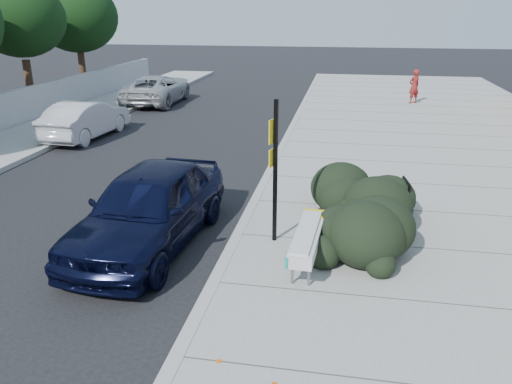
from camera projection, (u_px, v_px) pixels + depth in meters
ground at (214, 289)px, 8.69m from camera, size 120.00×120.00×0.00m
sidewalk_near at (484, 203)px, 12.36m from camera, size 11.20×50.00×0.15m
curb_near at (261, 189)px, 13.28m from camera, size 0.22×50.00×0.17m
tree_far_e at (19, 19)px, 22.25m from camera, size 4.00×4.00×5.90m
tree_far_f at (76, 17)px, 26.87m from camera, size 4.40×4.40×6.07m
bench at (308, 237)px, 9.13m from camera, size 0.58×2.17×0.65m
bike_rack at (405, 195)px, 11.10m from camera, size 0.13×0.62×0.91m
sign_post at (275, 164)px, 9.66m from camera, size 0.16×0.32×2.88m
hedge at (368, 203)px, 10.27m from camera, size 2.53×3.96×1.37m
sedan_navy at (149, 207)px, 10.09m from camera, size 2.30×4.98×1.65m
wagon_silver at (86, 119)px, 18.72m from camera, size 1.74×4.33×1.40m
suv_silver at (157, 89)px, 25.57m from camera, size 2.49×5.22×1.44m
pedestrian at (414, 86)px, 24.75m from camera, size 0.73×0.68×1.67m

